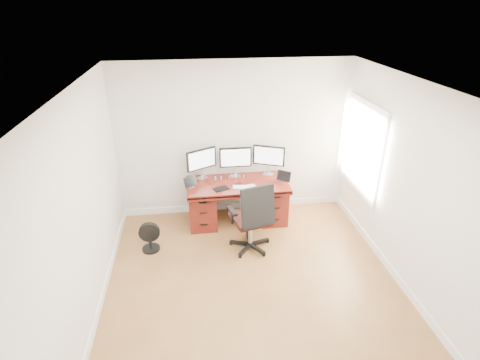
{
  "coord_description": "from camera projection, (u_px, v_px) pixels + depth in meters",
  "views": [
    {
      "loc": [
        -0.72,
        -3.78,
        3.56
      ],
      "look_at": [
        0.0,
        1.5,
        0.95
      ],
      "focal_mm": 28.0,
      "sensor_mm": 36.0,
      "label": 1
    }
  ],
  "objects": [
    {
      "name": "monitor_center",
      "position": [
        236.0,
        158.0,
        6.38
      ],
      "size": [
        0.55,
        0.14,
        0.53
      ],
      "rotation": [
        0.0,
        0.0,
        -0.01
      ],
      "color": "silver",
      "rests_on": "desk"
    },
    {
      "name": "drawing_tablet",
      "position": [
        221.0,
        189.0,
        6.09
      ],
      "size": [
        0.28,
        0.23,
        0.01
      ],
      "primitive_type": "cube",
      "rotation": [
        0.0,
        0.0,
        0.38
      ],
      "color": "black",
      "rests_on": "desk"
    },
    {
      "name": "trackpad",
      "position": [
        251.0,
        186.0,
        6.16
      ],
      "size": [
        0.16,
        0.16,
        0.01
      ],
      "primitive_type": "cube",
      "rotation": [
        0.0,
        0.0,
        0.16
      ],
      "color": "silver",
      "rests_on": "desk"
    },
    {
      "name": "desk",
      "position": [
        237.0,
        200.0,
        6.47
      ],
      "size": [
        1.7,
        0.8,
        0.75
      ],
      "color": "#591811",
      "rests_on": "ground"
    },
    {
      "name": "tablet_left",
      "position": [
        191.0,
        182.0,
        6.11
      ],
      "size": [
        0.23,
        0.2,
        0.19
      ],
      "rotation": [
        0.0,
        0.0,
        0.64
      ],
      "color": "silver",
      "rests_on": "desk"
    },
    {
      "name": "ground",
      "position": [
        255.0,
        292.0,
        5.02
      ],
      "size": [
        4.5,
        4.5,
        0.0
      ],
      "primitive_type": "plane",
      "color": "olive",
      "rests_on": "ground"
    },
    {
      "name": "monitor_left",
      "position": [
        202.0,
        160.0,
        6.31
      ],
      "size": [
        0.5,
        0.29,
        0.53
      ],
      "rotation": [
        0.0,
        0.0,
        0.49
      ],
      "color": "silver",
      "rests_on": "desk"
    },
    {
      "name": "figurine_purple",
      "position": [
        221.0,
        178.0,
        6.37
      ],
      "size": [
        0.03,
        0.03,
        0.08
      ],
      "color": "#9674D3",
      "rests_on": "desk"
    },
    {
      "name": "figurine_blue",
      "position": [
        215.0,
        178.0,
        6.36
      ],
      "size": [
        0.03,
        0.03,
        0.08
      ],
      "color": "#609FE5",
      "rests_on": "desk"
    },
    {
      "name": "figurine_brown",
      "position": [
        229.0,
        177.0,
        6.39
      ],
      "size": [
        0.03,
        0.03,
        0.08
      ],
      "color": "#96684F",
      "rests_on": "desk"
    },
    {
      "name": "figurine_orange",
      "position": [
        244.0,
        176.0,
        6.42
      ],
      "size": [
        0.03,
        0.03,
        0.08
      ],
      "color": "#EA6F43",
      "rests_on": "desk"
    },
    {
      "name": "floor_fan",
      "position": [
        150.0,
        237.0,
        5.76
      ],
      "size": [
        0.32,
        0.28,
        0.47
      ],
      "rotation": [
        0.0,
        0.0,
        0.01
      ],
      "color": "black",
      "rests_on": "ground"
    },
    {
      "name": "tablet_right",
      "position": [
        284.0,
        177.0,
        6.3
      ],
      "size": [
        0.23,
        0.19,
        0.19
      ],
      "rotation": [
        0.0,
        0.0,
        -0.62
      ],
      "color": "silver",
      "rests_on": "desk"
    },
    {
      "name": "monitor_right",
      "position": [
        269.0,
        157.0,
        6.45
      ],
      "size": [
        0.52,
        0.25,
        0.53
      ],
      "rotation": [
        0.0,
        0.0,
        -0.4
      ],
      "color": "silver",
      "rests_on": "desk"
    },
    {
      "name": "office_chair",
      "position": [
        252.0,
        228.0,
        5.71
      ],
      "size": [
        0.77,
        0.77,
        1.17
      ],
      "rotation": [
        0.0,
        0.0,
        0.28
      ],
      "color": "black",
      "rests_on": "ground"
    },
    {
      "name": "keyboard",
      "position": [
        242.0,
        187.0,
        6.13
      ],
      "size": [
        0.31,
        0.17,
        0.01
      ],
      "primitive_type": "cube",
      "rotation": [
        0.0,
        0.0,
        -0.15
      ],
      "color": "white",
      "rests_on": "desk"
    },
    {
      "name": "right_wall",
      "position": [
        410.0,
        190.0,
        4.76
      ],
      "size": [
        0.1,
        4.5,
        2.7
      ],
      "color": "silver",
      "rests_on": "ground"
    },
    {
      "name": "back_wall",
      "position": [
        234.0,
        140.0,
        6.43
      ],
      "size": [
        4.0,
        0.1,
        2.7
      ],
      "primitive_type": "cube",
      "color": "silver",
      "rests_on": "ground"
    },
    {
      "name": "phone",
      "position": [
        238.0,
        184.0,
        6.24
      ],
      "size": [
        0.14,
        0.1,
        0.01
      ],
      "primitive_type": "cube",
      "rotation": [
        0.0,
        0.0,
        0.4
      ],
      "color": "black",
      "rests_on": "desk"
    }
  ]
}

